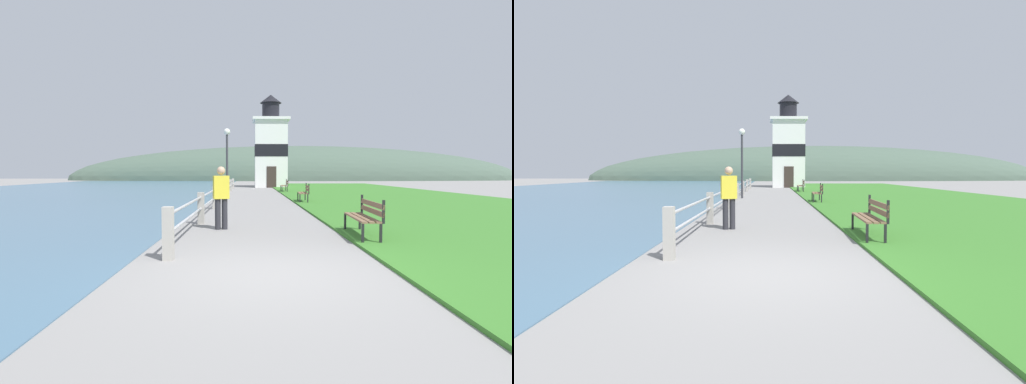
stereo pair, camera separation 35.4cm
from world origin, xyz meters
TOP-DOWN VIEW (x-y plane):
  - ground_plane at (0.00, 0.00)m, footprint 160.00×160.00m
  - grass_verge at (7.85, 17.19)m, footprint 12.00×51.58m
  - water_strip at (-14.35, 17.19)m, footprint 24.00×82.53m
  - seawall_railing at (-1.75, 15.11)m, footprint 0.18×28.41m
  - park_bench_near at (2.32, 3.26)m, footprint 0.57×1.99m
  - park_bench_midway at (2.38, 13.74)m, footprint 0.57×1.63m
  - park_bench_far at (2.34, 23.83)m, footprint 0.52×1.77m
  - lighthouse at (1.76, 33.00)m, footprint 3.51×3.51m
  - person_strolling at (-1.09, 4.64)m, footprint 0.45×0.31m
  - lamp_post at (-1.60, 16.90)m, footprint 0.36×0.36m
  - distant_hillside at (8.00, 64.39)m, footprint 80.00×16.00m

SIDE VIEW (x-z plane):
  - ground_plane at x=0.00m, z-range 0.00..0.00m
  - distant_hillside at x=8.00m, z-range -6.00..6.00m
  - water_strip at x=-14.35m, z-range 0.00..0.01m
  - grass_verge at x=7.85m, z-range 0.00..0.06m
  - park_bench_midway at x=2.38m, z-range 0.07..1.01m
  - park_bench_far at x=2.34m, z-range 0.07..1.01m
  - park_bench_near at x=2.32m, z-range 0.07..1.01m
  - seawall_railing at x=-1.75m, z-range 0.08..1.00m
  - person_strolling at x=-1.09m, z-range 0.07..1.73m
  - lamp_post at x=-1.60m, z-range 0.76..4.72m
  - lighthouse at x=1.76m, z-range -0.66..8.27m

